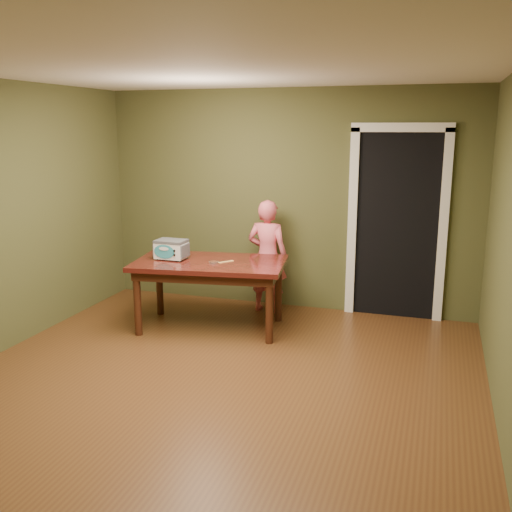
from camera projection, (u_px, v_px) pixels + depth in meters
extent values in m
plane|color=#543218|center=(207.00, 391.00, 4.76)|extent=(5.00, 5.00, 0.00)
cube|color=#454826|center=(286.00, 200.00, 6.79)|extent=(4.50, 0.02, 2.60)
cube|color=white|center=(201.00, 65.00, 4.18)|extent=(4.50, 5.00, 0.02)
cube|color=black|center=(399.00, 223.00, 6.74)|extent=(0.90, 0.60, 2.10)
cube|color=black|center=(397.00, 227.00, 6.44)|extent=(0.90, 0.02, 2.10)
cube|color=white|center=(352.00, 225.00, 6.58)|extent=(0.10, 0.06, 2.20)
cube|color=white|center=(443.00, 230.00, 6.28)|extent=(0.10, 0.06, 2.20)
cube|color=white|center=(402.00, 127.00, 6.19)|extent=(1.10, 0.06, 0.10)
cube|color=#330E0B|center=(210.00, 263.00, 6.11)|extent=(1.71, 1.12, 0.05)
cube|color=#37190D|center=(210.00, 270.00, 6.13)|extent=(1.58, 0.98, 0.10)
cylinder|color=#37190D|center=(137.00, 303.00, 5.98)|extent=(0.08, 0.08, 0.70)
cylinder|color=#37190D|center=(160.00, 285.00, 6.65)|extent=(0.08, 0.08, 0.70)
cylinder|color=#37190D|center=(269.00, 310.00, 5.75)|extent=(0.08, 0.08, 0.70)
cylinder|color=#37190D|center=(278.00, 291.00, 6.42)|extent=(0.08, 0.08, 0.70)
cylinder|color=#4C4F54|center=(157.00, 259.00, 6.17)|extent=(0.02, 0.02, 0.01)
cylinder|color=#4C4F54|center=(165.00, 256.00, 6.32)|extent=(0.02, 0.02, 0.01)
cylinder|color=#4C4F54|center=(179.00, 261.00, 6.08)|extent=(0.02, 0.02, 0.01)
cylinder|color=#4C4F54|center=(186.00, 258.00, 6.24)|extent=(0.02, 0.02, 0.01)
cube|color=white|center=(171.00, 250.00, 6.18)|extent=(0.32, 0.23, 0.18)
cube|color=#4C4F54|center=(171.00, 241.00, 6.16)|extent=(0.33, 0.24, 0.03)
cube|color=#4C4F54|center=(158.00, 249.00, 6.23)|extent=(0.02, 0.20, 0.14)
cube|color=#4C4F54|center=(185.00, 251.00, 6.13)|extent=(0.02, 0.20, 0.14)
ellipsoid|color=teal|center=(164.00, 252.00, 6.08)|extent=(0.24, 0.01, 0.15)
cylinder|color=black|center=(174.00, 251.00, 6.04)|extent=(0.02, 0.01, 0.02)
cylinder|color=black|center=(174.00, 255.00, 6.05)|extent=(0.02, 0.01, 0.02)
cylinder|color=silver|center=(214.00, 262.00, 6.00)|extent=(0.10, 0.10, 0.02)
cylinder|color=#482A18|center=(214.00, 262.00, 6.00)|extent=(0.09, 0.09, 0.01)
cube|color=#FFD46E|center=(226.00, 262.00, 6.06)|extent=(0.13, 0.16, 0.01)
imported|color=#E96070|center=(267.00, 256.00, 6.70)|extent=(0.51, 0.35, 1.34)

